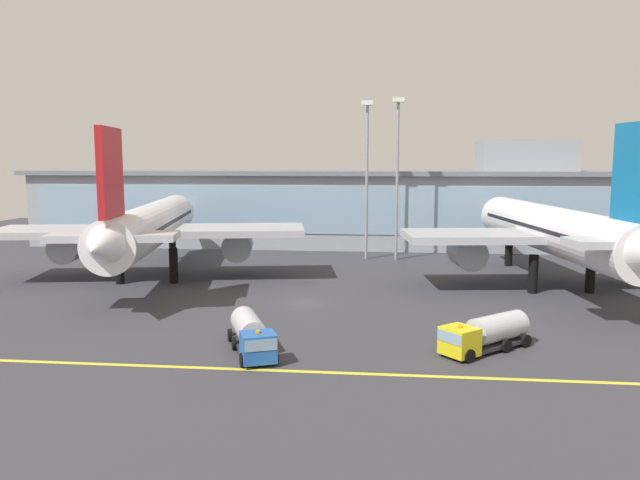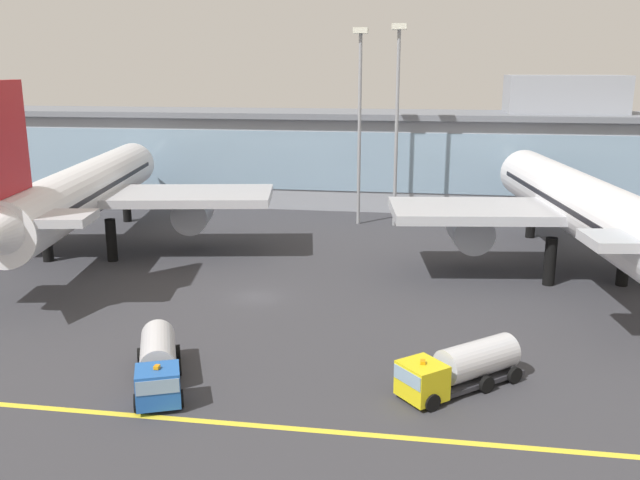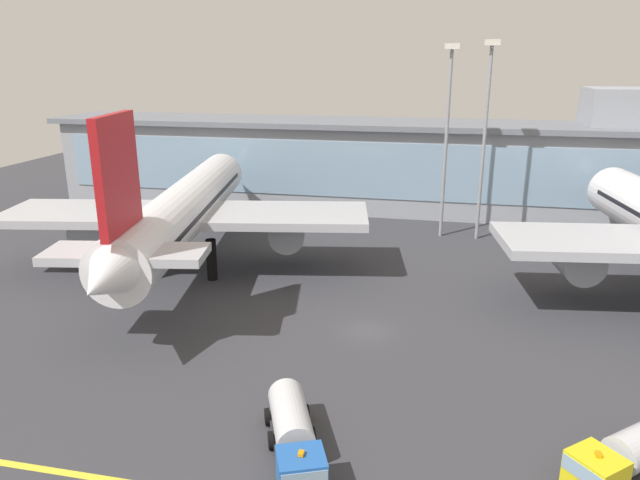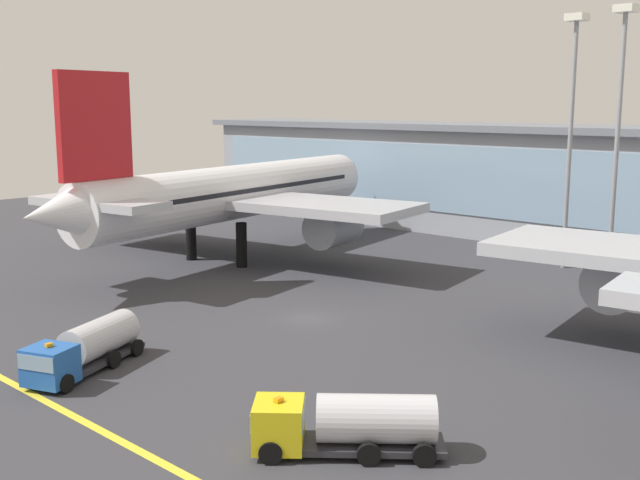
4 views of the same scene
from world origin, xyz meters
name	(u,v)px [view 1 (image 1 of 4)]	position (x,y,z in m)	size (l,w,h in m)	color
ground_plane	(304,303)	(0.00, 0.00, 0.00)	(180.00, 180.00, 0.00)	#38383D
taxiway_centreline_stripe	(266,370)	(0.00, -22.00, 0.01)	(144.00, 0.50, 0.01)	yellow
terminal_building	(345,206)	(1.62, 44.53, 7.40)	(114.36, 14.00, 18.97)	#9399A3
airliner_near_left	(150,227)	(-21.94, 11.43, 6.94)	(41.41, 51.28, 18.99)	black
airliner_near_right	(554,231)	(29.38, 11.21, 7.03)	(37.20, 50.27, 19.20)	black
fuel_tanker_truck	(484,334)	(17.08, -15.58, 1.51)	(8.41, 7.77, 2.90)	black
baggage_tug_near	(252,335)	(-1.90, -18.04, 1.51)	(5.73, 9.29, 2.90)	black
apron_light_mast_west	(367,157)	(5.88, 30.90, 16.08)	(1.80, 1.80, 24.75)	gray
apron_light_mast_centre	(397,156)	(10.61, 30.70, 16.31)	(1.80, 1.80, 25.17)	gray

